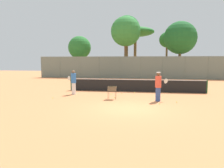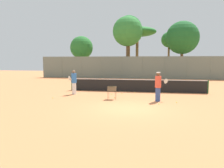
# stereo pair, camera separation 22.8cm
# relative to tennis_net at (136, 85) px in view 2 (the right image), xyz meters

# --- Properties ---
(ground_plane) EXTENTS (80.00, 80.00, 0.00)m
(ground_plane) POSITION_rel_tennis_net_xyz_m (0.00, -6.60, -0.56)
(ground_plane) COLOR #D37F4C
(tennis_net) EXTENTS (11.61, 0.10, 1.07)m
(tennis_net) POSITION_rel_tennis_net_xyz_m (0.00, 0.00, 0.00)
(tennis_net) COLOR #26592D
(tennis_net) RESTS_ON ground_plane
(back_fence) EXTENTS (31.04, 0.08, 3.23)m
(back_fence) POSITION_rel_tennis_net_xyz_m (0.00, 13.49, 1.06)
(back_fence) COLOR slate
(back_fence) RESTS_ON ground_plane
(tree_0) EXTENTS (4.68, 4.68, 9.53)m
(tree_0) POSITION_rel_tennis_net_xyz_m (-2.51, 16.23, 6.58)
(tree_0) COLOR brown
(tree_0) RESTS_ON ground_plane
(tree_1) EXTENTS (3.77, 3.77, 6.66)m
(tree_1) POSITION_rel_tennis_net_xyz_m (-10.27, 16.83, 4.16)
(tree_1) COLOR brown
(tree_1) RESTS_ON ground_plane
(tree_2) EXTENTS (4.50, 4.50, 10.23)m
(tree_2) POSITION_rel_tennis_net_xyz_m (-2.64, 19.28, 7.35)
(tree_2) COLOR brown
(tree_2) RESTS_ON ground_plane
(tree_3) EXTENTS (6.33, 6.33, 8.22)m
(tree_3) POSITION_rel_tennis_net_xyz_m (-1.17, 19.07, 6.78)
(tree_3) COLOR brown
(tree_3) RESTS_ON ground_plane
(tree_4) EXTENTS (2.46, 2.46, 7.16)m
(tree_4) POSITION_rel_tennis_net_xyz_m (3.95, 17.78, 5.27)
(tree_4) COLOR brown
(tree_4) RESTS_ON ground_plane
(tree_5) EXTENTS (4.91, 4.91, 8.50)m
(tree_5) POSITION_rel_tennis_net_xyz_m (5.75, 16.08, 5.46)
(tree_5) COLOR brown
(tree_5) RESTS_ON ground_plane
(player_white_outfit) EXTENTS (0.44, 0.93, 1.89)m
(player_white_outfit) POSITION_rel_tennis_net_xyz_m (-4.74, -2.23, 0.41)
(player_white_outfit) COLOR white
(player_white_outfit) RESTS_ON ground_plane
(player_red_cap) EXTENTS (0.88, 0.57, 1.91)m
(player_red_cap) POSITION_rel_tennis_net_xyz_m (1.68, -4.11, 0.43)
(player_red_cap) COLOR #334C8C
(player_red_cap) RESTS_ON ground_plane
(ball_cart) EXTENTS (0.56, 0.41, 0.89)m
(ball_cart) POSITION_rel_tennis_net_xyz_m (-1.43, -3.87, 0.10)
(ball_cart) COLOR brown
(ball_cart) RESTS_ON ground_plane
(tennis_ball_0) EXTENTS (0.07, 0.07, 0.07)m
(tennis_ball_0) POSITION_rel_tennis_net_xyz_m (-1.82, -1.80, -0.53)
(tennis_ball_0) COLOR #D1E54C
(tennis_ball_0) RESTS_ON ground_plane
(tennis_ball_1) EXTENTS (0.07, 0.07, 0.07)m
(tennis_ball_1) POSITION_rel_tennis_net_xyz_m (2.84, -4.39, -0.53)
(tennis_ball_1) COLOR #D1E54C
(tennis_ball_1) RESTS_ON ground_plane
(tennis_ball_2) EXTENTS (0.07, 0.07, 0.07)m
(tennis_ball_2) POSITION_rel_tennis_net_xyz_m (-1.30, -3.29, -0.53)
(tennis_ball_2) COLOR #D1E54C
(tennis_ball_2) RESTS_ON ground_plane
(tennis_ball_3) EXTENTS (0.07, 0.07, 0.07)m
(tennis_ball_3) POSITION_rel_tennis_net_xyz_m (1.72, -5.11, -0.53)
(tennis_ball_3) COLOR #D1E54C
(tennis_ball_3) RESTS_ON ground_plane
(tennis_ball_4) EXTENTS (0.07, 0.07, 0.07)m
(tennis_ball_4) POSITION_rel_tennis_net_xyz_m (-0.06, -0.74, -0.53)
(tennis_ball_4) COLOR #D1E54C
(tennis_ball_4) RESTS_ON ground_plane
(tennis_ball_5) EXTENTS (0.07, 0.07, 0.07)m
(tennis_ball_5) POSITION_rel_tennis_net_xyz_m (-1.04, -1.29, -0.53)
(tennis_ball_5) COLOR #D1E54C
(tennis_ball_5) RESTS_ON ground_plane
(tennis_ball_6) EXTENTS (0.07, 0.07, 0.07)m
(tennis_ball_6) POSITION_rel_tennis_net_xyz_m (-5.58, -4.25, -0.53)
(tennis_ball_6) COLOR #D1E54C
(tennis_ball_6) RESTS_ON ground_plane
(parked_car) EXTENTS (4.20, 1.70, 1.60)m
(parked_car) POSITION_rel_tennis_net_xyz_m (7.59, 17.34, 0.10)
(parked_car) COLOR #B2B7BC
(parked_car) RESTS_ON ground_plane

